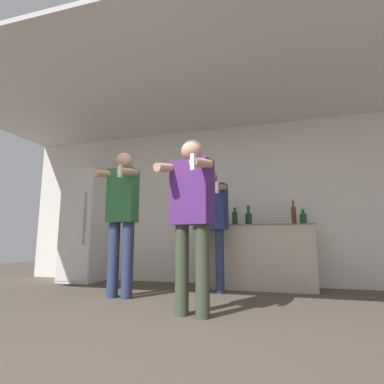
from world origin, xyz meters
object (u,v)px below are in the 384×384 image
at_px(person_man_side, 122,212).
at_px(person_spectator_back, 211,216).
at_px(refrigerator, 86,225).
at_px(bottle_amber_bourbon, 235,218).
at_px(person_woman_foreground, 192,209).
at_px(bottle_green_wine, 303,218).
at_px(bottle_tall_gin, 249,218).
at_px(bottle_dark_rum, 294,215).

relative_size(person_man_side, person_spectator_back, 1.08).
distance_m(refrigerator, bottle_amber_bourbon, 2.56).
bearing_deg(person_man_side, person_spectator_back, 34.91).
xyz_separation_m(refrigerator, bottle_amber_bourbon, (2.56, 0.01, 0.07)).
distance_m(bottle_amber_bourbon, person_woman_foreground, 1.79).
height_order(refrigerator, bottle_green_wine, refrigerator).
bearing_deg(refrigerator, bottle_tall_gin, 0.18).
bearing_deg(person_spectator_back, bottle_tall_gin, 47.40).
height_order(bottle_amber_bourbon, person_spectator_back, person_spectator_back).
height_order(bottle_green_wine, bottle_amber_bourbon, bottle_amber_bourbon).
relative_size(refrigerator, bottle_tall_gin, 6.43).
xyz_separation_m(bottle_tall_gin, bottle_amber_bourbon, (-0.20, 0.00, 0.01)).
relative_size(bottle_tall_gin, person_spectator_back, 0.18).
height_order(person_man_side, person_spectator_back, person_man_side).
height_order(bottle_amber_bourbon, person_woman_foreground, person_woman_foreground).
relative_size(refrigerator, bottle_green_wine, 7.97).
bearing_deg(bottle_green_wine, bottle_amber_bourbon, 180.00).
xyz_separation_m(bottle_green_wine, bottle_amber_bourbon, (-0.96, 0.00, 0.02)).
height_order(bottle_green_wine, person_woman_foreground, person_woman_foreground).
bearing_deg(person_man_side, bottle_amber_bourbon, 43.82).
distance_m(bottle_tall_gin, person_woman_foreground, 1.82).
xyz_separation_m(bottle_tall_gin, person_spectator_back, (-0.46, -0.50, 0.00)).
relative_size(refrigerator, person_woman_foreground, 1.15).
distance_m(bottle_green_wine, person_spectator_back, 1.32).
relative_size(bottle_tall_gin, bottle_green_wine, 1.24).
bearing_deg(bottle_dark_rum, bottle_tall_gin, 180.00).
bearing_deg(person_woman_foreground, person_man_side, 150.41).
bearing_deg(bottle_green_wine, person_spectator_back, -157.62).
xyz_separation_m(bottle_dark_rum, bottle_amber_bourbon, (-0.84, 0.00, -0.03)).
bearing_deg(person_spectator_back, bottle_dark_rum, 24.65).
relative_size(bottle_green_wine, person_man_side, 0.13).
xyz_separation_m(bottle_dark_rum, bottle_green_wine, (0.13, 0.00, -0.05)).
relative_size(bottle_dark_rum, person_woman_foreground, 0.22).
bearing_deg(bottle_dark_rum, bottle_amber_bourbon, 180.00).
xyz_separation_m(refrigerator, bottle_dark_rum, (3.40, 0.01, 0.10)).
relative_size(bottle_amber_bourbon, person_spectator_back, 0.16).
bearing_deg(person_woman_foreground, bottle_green_wine, 58.05).
bearing_deg(person_man_side, bottle_dark_rum, 29.73).
distance_m(bottle_dark_rum, person_man_side, 2.37).
xyz_separation_m(bottle_tall_gin, bottle_dark_rum, (0.63, -0.00, 0.03)).
relative_size(bottle_green_wine, bottle_amber_bourbon, 0.87).
xyz_separation_m(bottle_dark_rum, person_man_side, (-2.06, -1.18, -0.02)).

